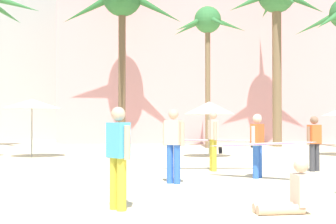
{
  "coord_description": "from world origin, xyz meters",
  "views": [
    {
      "loc": [
        -1.8,
        -6.91,
        1.47
      ],
      "look_at": [
        -0.95,
        4.96,
        1.72
      ],
      "focal_mm": 49.81,
      "sensor_mm": 36.0,
      "label": 1
    }
  ],
  "objects_px": {
    "person_near_left": "(174,143)",
    "palm_tree_far_right": "(277,8)",
    "palm_tree_center": "(207,29)",
    "person_mid_right": "(118,153)",
    "person_far_right": "(259,144)",
    "person_mid_center": "(314,141)",
    "palm_tree_right": "(122,5)",
    "person_mid_left": "(212,139)",
    "person_far_left": "(292,194)",
    "cafe_umbrella_2": "(32,104)",
    "cafe_umbrella_0": "(209,108)"
  },
  "relations": [
    {
      "from": "person_near_left",
      "to": "palm_tree_far_right",
      "type": "bearing_deg",
      "value": -166.16
    },
    {
      "from": "palm_tree_center",
      "to": "person_mid_right",
      "type": "height_order",
      "value": "palm_tree_center"
    },
    {
      "from": "person_far_right",
      "to": "person_mid_center",
      "type": "distance_m",
      "value": 2.74
    },
    {
      "from": "palm_tree_right",
      "to": "person_mid_left",
      "type": "distance_m",
      "value": 16.12
    },
    {
      "from": "palm_tree_far_right",
      "to": "person_mid_center",
      "type": "height_order",
      "value": "palm_tree_far_right"
    },
    {
      "from": "person_near_left",
      "to": "person_far_left",
      "type": "relative_size",
      "value": 1.96
    },
    {
      "from": "palm_tree_far_right",
      "to": "cafe_umbrella_2",
      "type": "distance_m",
      "value": 16.05
    },
    {
      "from": "palm_tree_right",
      "to": "palm_tree_center",
      "type": "bearing_deg",
      "value": -19.56
    },
    {
      "from": "palm_tree_right",
      "to": "person_near_left",
      "type": "relative_size",
      "value": 5.76
    },
    {
      "from": "person_far_right",
      "to": "cafe_umbrella_0",
      "type": "bearing_deg",
      "value": 130.28
    },
    {
      "from": "person_mid_right",
      "to": "person_near_left",
      "type": "relative_size",
      "value": 0.97
    },
    {
      "from": "palm_tree_center",
      "to": "person_mid_right",
      "type": "distance_m",
      "value": 19.71
    },
    {
      "from": "palm_tree_center",
      "to": "palm_tree_right",
      "type": "xyz_separation_m",
      "value": [
        -4.89,
        1.74,
        1.68
      ]
    },
    {
      "from": "person_mid_center",
      "to": "person_far_left",
      "type": "distance_m",
      "value": 6.81
    },
    {
      "from": "person_far_right",
      "to": "palm_tree_center",
      "type": "bearing_deg",
      "value": 125.8
    },
    {
      "from": "person_mid_right",
      "to": "palm_tree_center",
      "type": "bearing_deg",
      "value": 38.6
    },
    {
      "from": "person_mid_right",
      "to": "person_far_left",
      "type": "xyz_separation_m",
      "value": [
        2.8,
        -0.48,
        -0.63
      ]
    },
    {
      "from": "person_mid_center",
      "to": "person_far_left",
      "type": "bearing_deg",
      "value": -51.71
    },
    {
      "from": "palm_tree_right",
      "to": "person_far_right",
      "type": "relative_size",
      "value": 4.04
    },
    {
      "from": "person_far_right",
      "to": "person_mid_center",
      "type": "height_order",
      "value": "person_far_right"
    },
    {
      "from": "cafe_umbrella_2",
      "to": "person_mid_center",
      "type": "height_order",
      "value": "cafe_umbrella_2"
    },
    {
      "from": "palm_tree_far_right",
      "to": "person_far_right",
      "type": "height_order",
      "value": "palm_tree_far_right"
    },
    {
      "from": "palm_tree_far_right",
      "to": "cafe_umbrella_2",
      "type": "height_order",
      "value": "palm_tree_far_right"
    },
    {
      "from": "person_far_left",
      "to": "cafe_umbrella_0",
      "type": "bearing_deg",
      "value": -96.33
    },
    {
      "from": "palm_tree_far_right",
      "to": "person_mid_right",
      "type": "bearing_deg",
      "value": -114.31
    },
    {
      "from": "cafe_umbrella_0",
      "to": "person_far_left",
      "type": "bearing_deg",
      "value": -92.75
    },
    {
      "from": "cafe_umbrella_2",
      "to": "person_mid_left",
      "type": "relative_size",
      "value": 0.76
    },
    {
      "from": "cafe_umbrella_2",
      "to": "person_far_left",
      "type": "distance_m",
      "value": 14.13
    },
    {
      "from": "cafe_umbrella_0",
      "to": "person_far_right",
      "type": "height_order",
      "value": "cafe_umbrella_0"
    },
    {
      "from": "palm_tree_right",
      "to": "palm_tree_far_right",
      "type": "xyz_separation_m",
      "value": [
        9.26,
        -0.63,
        -0.15
      ]
    },
    {
      "from": "cafe_umbrella_2",
      "to": "person_mid_center",
      "type": "bearing_deg",
      "value": -32.41
    },
    {
      "from": "cafe_umbrella_0",
      "to": "person_mid_center",
      "type": "relative_size",
      "value": 1.41
    },
    {
      "from": "palm_tree_center",
      "to": "person_mid_center",
      "type": "xyz_separation_m",
      "value": [
        1.22,
        -12.61,
        -5.87
      ]
    },
    {
      "from": "palm_tree_right",
      "to": "person_far_right",
      "type": "bearing_deg",
      "value": -76.13
    },
    {
      "from": "palm_tree_far_right",
      "to": "person_mid_right",
      "type": "relative_size",
      "value": 5.97
    },
    {
      "from": "cafe_umbrella_2",
      "to": "person_far_left",
      "type": "height_order",
      "value": "cafe_umbrella_2"
    },
    {
      "from": "person_far_right",
      "to": "person_mid_right",
      "type": "xyz_separation_m",
      "value": [
        -3.47,
        -4.0,
        0.03
      ]
    },
    {
      "from": "palm_tree_far_right",
      "to": "person_mid_right",
      "type": "height_order",
      "value": "palm_tree_far_right"
    },
    {
      "from": "palm_tree_center",
      "to": "person_mid_left",
      "type": "relative_size",
      "value": 2.54
    },
    {
      "from": "cafe_umbrella_2",
      "to": "person_mid_center",
      "type": "distance_m",
      "value": 11.43
    },
    {
      "from": "cafe_umbrella_0",
      "to": "person_far_right",
      "type": "bearing_deg",
      "value": -89.22
    },
    {
      "from": "person_mid_left",
      "to": "person_mid_center",
      "type": "height_order",
      "value": "person_mid_left"
    },
    {
      "from": "cafe_umbrella_0",
      "to": "person_mid_right",
      "type": "xyz_separation_m",
      "value": [
        -3.37,
        -11.35,
        -1.11
      ]
    },
    {
      "from": "palm_tree_center",
      "to": "cafe_umbrella_0",
      "type": "relative_size",
      "value": 3.48
    },
    {
      "from": "palm_tree_right",
      "to": "person_near_left",
      "type": "height_order",
      "value": "palm_tree_right"
    },
    {
      "from": "palm_tree_center",
      "to": "palm_tree_far_right",
      "type": "relative_size",
      "value": 0.78
    },
    {
      "from": "palm_tree_far_right",
      "to": "cafe_umbrella_0",
      "type": "relative_size",
      "value": 4.43
    },
    {
      "from": "person_mid_left",
      "to": "person_mid_center",
      "type": "relative_size",
      "value": 1.93
    },
    {
      "from": "person_mid_left",
      "to": "person_near_left",
      "type": "relative_size",
      "value": 1.79
    },
    {
      "from": "person_far_right",
      "to": "person_mid_left",
      "type": "bearing_deg",
      "value": 151.3
    }
  ]
}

